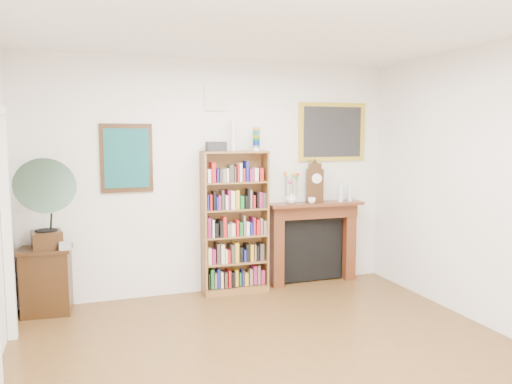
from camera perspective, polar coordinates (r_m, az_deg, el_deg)
room at (r=3.71m, az=5.15°, el=-1.49°), size 4.51×5.01×2.81m
teal_poster at (r=5.85m, az=-14.56°, el=3.76°), size 0.58×0.04×0.78m
small_picture at (r=6.04m, az=-4.61°, el=10.68°), size 0.26×0.04×0.30m
gilt_painting at (r=6.58m, az=8.70°, el=6.80°), size 0.95×0.04×0.75m
bookshelf at (r=6.01m, az=-2.41°, el=-2.56°), size 0.80×0.30×1.98m
side_cabinet at (r=5.87m, az=-22.81°, el=-9.35°), size 0.56×0.43×0.72m
fireplace at (r=6.52m, az=6.52°, el=-4.98°), size 1.26×0.33×1.06m
gramophone at (r=5.55m, az=-23.12°, el=-0.72°), size 0.70×0.82×0.97m
cd_stack at (r=5.63m, az=-20.96°, el=-5.74°), size 0.12×0.12×0.08m
mantel_clock at (r=6.40m, az=6.72°, el=0.95°), size 0.24×0.18×0.50m
flower_vase at (r=6.25m, az=4.05°, el=-0.68°), size 0.18×0.18×0.15m
teacup at (r=6.29m, az=6.39°, el=-0.97°), size 0.11×0.11×0.08m
bottle_left at (r=6.51m, az=9.65°, el=-0.05°), size 0.07×0.07×0.24m
bottle_right at (r=6.61m, az=10.69°, el=-0.15°), size 0.06×0.06×0.20m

